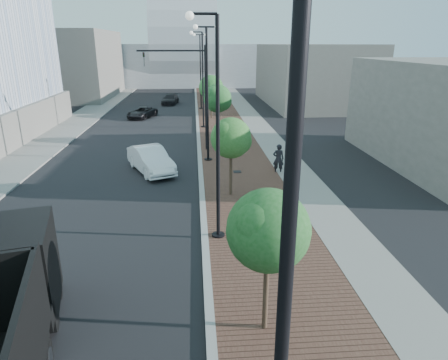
{
  "coord_description": "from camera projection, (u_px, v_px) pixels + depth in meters",
  "views": [
    {
      "loc": [
        -0.33,
        -5.54,
        8.09
      ],
      "look_at": [
        1.0,
        12.0,
        2.0
      ],
      "focal_mm": 31.67,
      "sensor_mm": 36.0,
      "label": 1
    }
  ],
  "objects": [
    {
      "name": "streetlight_4",
      "position": [
        201.0,
        71.0,
        49.71
      ],
      "size": [
        1.72,
        0.56,
        9.28
      ],
      "color": "black",
      "rests_on": "ground"
    },
    {
      "name": "tree_2",
      "position": [
        218.0,
        99.0,
        32.22
      ],
      "size": [
        2.34,
        2.29,
        5.0
      ],
      "color": "#382619",
      "rests_on": "ground"
    },
    {
      "name": "pedestrian",
      "position": [
        278.0,
        159.0,
        25.64
      ],
      "size": [
        0.78,
        0.57,
        1.98
      ],
      "primitive_type": "imported",
      "rotation": [
        0.0,
        0.0,
        3.0
      ],
      "color": "black",
      "rests_on": "ground"
    },
    {
      "name": "commercial_block_nw",
      "position": [
        66.0,
        65.0,
        61.37
      ],
      "size": [
        14.0,
        20.0,
        10.0
      ],
      "primitive_type": "cube",
      "color": "slate",
      "rests_on": "ground"
    },
    {
      "name": "white_sedan",
      "position": [
        151.0,
        160.0,
        26.07
      ],
      "size": [
        3.73,
        5.37,
        1.68
      ],
      "primitive_type": "imported",
      "rotation": [
        0.0,
        0.0,
        0.43
      ],
      "color": "white",
      "rests_on": "ground"
    },
    {
      "name": "sidewalk",
      "position": [
        227.0,
        117.0,
        45.82
      ],
      "size": [
        7.0,
        140.0,
        0.12
      ],
      "primitive_type": "cube",
      "color": "#4C2D23",
      "rests_on": "ground"
    },
    {
      "name": "commercial_block_ne",
      "position": [
        311.0,
        75.0,
        54.84
      ],
      "size": [
        12.0,
        22.0,
        8.0
      ],
      "primitive_type": "cube",
      "color": "slate",
      "rests_on": "ground"
    },
    {
      "name": "streetlight_2",
      "position": [
        207.0,
        94.0,
        27.09
      ],
      "size": [
        1.72,
        0.56,
        9.28
      ],
      "color": "black",
      "rests_on": "ground"
    },
    {
      "name": "concrete_strip",
      "position": [
        250.0,
        116.0,
        46.01
      ],
      "size": [
        2.4,
        140.0,
        0.13
      ],
      "primitive_type": "cube",
      "color": "slate",
      "rests_on": "ground"
    },
    {
      "name": "dark_car_far",
      "position": [
        170.0,
        99.0,
        55.49
      ],
      "size": [
        2.49,
        4.8,
        1.33
      ],
      "primitive_type": "imported",
      "rotation": [
        0.0,
        0.0,
        -0.14
      ],
      "color": "black",
      "rests_on": "ground"
    },
    {
      "name": "traffic_mast",
      "position": [
        194.0,
        87.0,
        29.8
      ],
      "size": [
        5.09,
        0.2,
        8.0
      ],
      "color": "black",
      "rests_on": "ground"
    },
    {
      "name": "tree_3",
      "position": [
        211.0,
        88.0,
        43.64
      ],
      "size": [
        2.7,
        2.7,
        4.85
      ],
      "color": "#382619",
      "rests_on": "ground"
    },
    {
      "name": "west_sidewalk",
      "position": [
        82.0,
        119.0,
        44.64
      ],
      "size": [
        4.0,
        140.0,
        0.12
      ],
      "primitive_type": "cube",
      "color": "slate",
      "rests_on": "ground"
    },
    {
      "name": "dark_car_mid",
      "position": [
        142.0,
        112.0,
        45.23
      ],
      "size": [
        3.59,
        4.88,
        1.23
      ],
      "primitive_type": "imported",
      "rotation": [
        0.0,
        0.0,
        -0.39
      ],
      "color": "black",
      "rests_on": "ground"
    },
    {
      "name": "utility_cover_2",
      "position": [
        237.0,
        172.0,
        25.93
      ],
      "size": [
        0.5,
        0.5,
        0.02
      ],
      "primitive_type": "cube",
      "color": "black",
      "rests_on": "sidewalk"
    },
    {
      "name": "utility_cover_1",
      "position": [
        267.0,
        257.0,
        15.56
      ],
      "size": [
        0.5,
        0.5,
        0.02
      ],
      "primitive_type": "cube",
      "color": "black",
      "rests_on": "sidewalk"
    },
    {
      "name": "tree_0",
      "position": [
        270.0,
        230.0,
        10.73
      ],
      "size": [
        2.37,
        2.32,
        4.46
      ],
      "color": "#382619",
      "rests_on": "ground"
    },
    {
      "name": "convention_center",
      "position": [
        185.0,
        54.0,
        85.88
      ],
      "size": [
        50.0,
        30.0,
        50.0
      ],
      "color": "#A7ABB1",
      "rests_on": "ground"
    },
    {
      "name": "streetlight_1",
      "position": [
        215.0,
        142.0,
        15.93
      ],
      "size": [
        1.44,
        0.56,
        9.21
      ],
      "color": "black",
      "rests_on": "ground"
    },
    {
      "name": "curb",
      "position": [
        197.0,
        117.0,
        45.56
      ],
      "size": [
        0.3,
        140.0,
        0.14
      ],
      "primitive_type": "cube",
      "color": "gray",
      "rests_on": "ground"
    },
    {
      "name": "streetlight_0",
      "position": [
        282.0,
        348.0,
        4.48
      ],
      "size": [
        1.72,
        0.56,
        9.28
      ],
      "color": "black",
      "rests_on": "ground"
    },
    {
      "name": "streetlight_3",
      "position": [
        202.0,
        84.0,
        38.55
      ],
      "size": [
        1.44,
        0.56,
        9.21
      ],
      "color": "black",
      "rests_on": "ground"
    },
    {
      "name": "tree_1",
      "position": [
        232.0,
        138.0,
        21.09
      ],
      "size": [
        2.27,
        2.2,
        4.42
      ],
      "color": "#382619",
      "rests_on": "ground"
    }
  ]
}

